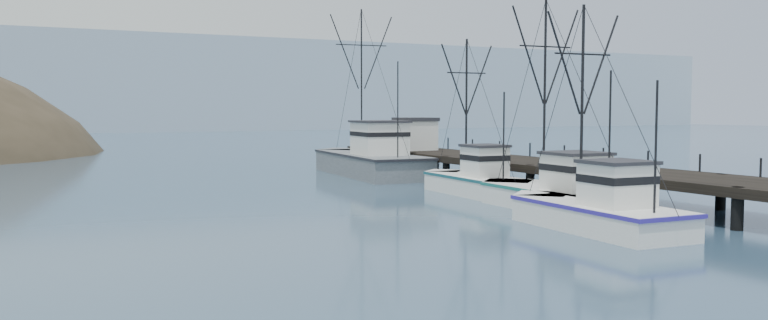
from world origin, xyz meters
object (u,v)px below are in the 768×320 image
work_vessel (369,160)px  pier_shed (415,134)px  pier (515,163)px  pickup_truck (409,142)px  trawler_near (556,195)px  trawler_far (473,182)px  trawler_mid (594,212)px

work_vessel → pier_shed: 4.96m
pier → pickup_truck: (-0.90, 13.76, 1.02)m
trawler_near → trawler_far: size_ratio=1.14×
trawler_far → work_vessel: (0.17, 15.74, 0.41)m
trawler_near → work_vessel: work_vessel is taller
trawler_near → trawler_far: 8.56m
trawler_mid → pier_shed: size_ratio=3.38×
pier_shed → pickup_truck: size_ratio=0.63×
trawler_near → pier_shed: bearing=78.4°
trawler_mid → work_vessel: (3.31, 30.22, 0.41)m
trawler_mid → pickup_truck: size_ratio=2.12×
trawler_mid → trawler_far: bearing=77.8°
trawler_near → pier_shed: size_ratio=3.74×
work_vessel → pier_shed: size_ratio=5.49×
trawler_mid → pickup_truck: (7.34, 30.51, 1.89)m
pier → trawler_mid: size_ratio=4.07×
pier → pickup_truck: bearing=93.7°
trawler_mid → pickup_truck: 31.44m
trawler_far → work_vessel: bearing=89.4°
trawler_near → pickup_truck: size_ratio=2.34×
trawler_near → trawler_far: trawler_near is taller
pier_shed → pickup_truck: pier_shed is taller
work_vessel → trawler_near: bearing=-91.3°
work_vessel → pier: bearing=-69.9°
pier → work_vessel: 14.35m
work_vessel → pickup_truck: work_vessel is taller
pickup_truck → pier_shed: bearing=-138.9°
pier → pier_shed: bearing=92.1°
pier_shed → pickup_truck: 0.92m
work_vessel → pier_shed: bearing=-1.5°
trawler_mid → pickup_truck: trawler_mid is taller
pier_shed → trawler_far: bearing=-106.4°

